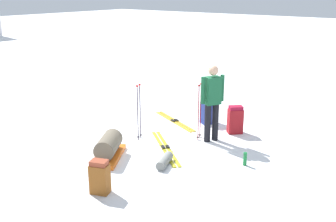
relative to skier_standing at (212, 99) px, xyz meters
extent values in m
plane|color=white|center=(-0.61, 0.74, -0.95)|extent=(80.00, 80.00, 0.00)
cylinder|color=black|center=(0.09, -0.04, -0.53)|extent=(0.14, 0.14, 0.85)
cylinder|color=black|center=(-0.09, 0.04, -0.53)|extent=(0.14, 0.14, 0.85)
cube|color=#165431|center=(0.00, 0.00, 0.20)|extent=(0.40, 0.35, 0.60)
cylinder|color=#165431|center=(0.21, -0.11, 0.23)|extent=(0.09, 0.09, 0.58)
cylinder|color=#165431|center=(-0.21, 0.11, 0.23)|extent=(0.09, 0.09, 0.58)
sphere|color=tan|center=(0.00, 0.00, 0.64)|extent=(0.22, 0.22, 0.22)
cube|color=gold|center=(-1.01, 0.56, -0.94)|extent=(1.27, 1.58, 0.02)
cube|color=black|center=(-1.01, 0.56, -0.92)|extent=(0.14, 0.15, 0.03)
cube|color=gold|center=(-0.93, 0.50, -0.94)|extent=(1.27, 1.58, 0.02)
cube|color=black|center=(-0.93, 0.50, -0.92)|extent=(0.14, 0.15, 0.03)
cube|color=gold|center=(0.50, 1.44, -0.94)|extent=(0.77, 1.64, 0.02)
cube|color=black|center=(0.50, 1.44, -0.92)|extent=(0.11, 0.15, 0.03)
cube|color=gold|center=(0.59, 1.40, -0.94)|extent=(0.77, 1.64, 0.02)
cube|color=black|center=(0.59, 1.40, -0.92)|extent=(0.11, 0.15, 0.03)
cube|color=navy|center=(0.98, 0.68, -0.68)|extent=(0.45, 0.41, 0.54)
cube|color=navy|center=(0.98, 0.68, -0.37)|extent=(0.40, 0.37, 0.08)
cube|color=brown|center=(-3.12, 0.21, -0.70)|extent=(0.31, 0.36, 0.50)
cube|color=brown|center=(-3.12, 0.21, -0.41)|extent=(0.28, 0.32, 0.08)
cube|color=maroon|center=(0.75, -0.19, -0.67)|extent=(0.40, 0.40, 0.58)
cube|color=maroon|center=(0.75, -0.19, -0.34)|extent=(0.36, 0.36, 0.08)
cylinder|color=black|center=(-0.94, 1.32, -0.35)|extent=(0.02, 0.02, 1.20)
sphere|color=#A51919|center=(-0.94, 1.32, 0.28)|extent=(0.05, 0.05, 0.05)
cylinder|color=black|center=(-0.94, 1.32, -0.89)|extent=(0.07, 0.07, 0.01)
cylinder|color=black|center=(-0.82, 1.36, -0.35)|extent=(0.02, 0.02, 1.20)
sphere|color=#A51919|center=(-0.82, 1.36, 0.28)|extent=(0.05, 0.05, 0.05)
cylinder|color=black|center=(-0.82, 1.36, -0.89)|extent=(0.07, 0.07, 0.01)
cylinder|color=maroon|center=(-0.14, 0.26, -0.35)|extent=(0.02, 0.02, 1.22)
sphere|color=#A51919|center=(-0.14, 0.26, 0.29)|extent=(0.05, 0.05, 0.05)
cylinder|color=black|center=(-0.14, 0.26, -0.89)|extent=(0.07, 0.07, 0.01)
cylinder|color=maroon|center=(0.01, 0.30, -0.35)|extent=(0.02, 0.02, 1.22)
sphere|color=#A51919|center=(0.01, 0.30, 0.29)|extent=(0.05, 0.05, 0.05)
cylinder|color=black|center=(0.01, 0.30, -0.89)|extent=(0.07, 0.07, 0.01)
cube|color=#DB5F16|center=(-2.06, 1.11, -0.91)|extent=(1.18, 0.96, 0.09)
cylinder|color=brown|center=(-2.06, 1.11, -0.66)|extent=(0.87, 0.74, 0.40)
cylinder|color=gray|center=(-1.64, 0.03, -0.86)|extent=(0.58, 0.36, 0.18)
cylinder|color=#167131|center=(-0.70, -1.19, -0.82)|extent=(0.07, 0.07, 0.26)
camera|label=1|loc=(-7.07, -4.25, 2.31)|focal=42.16mm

